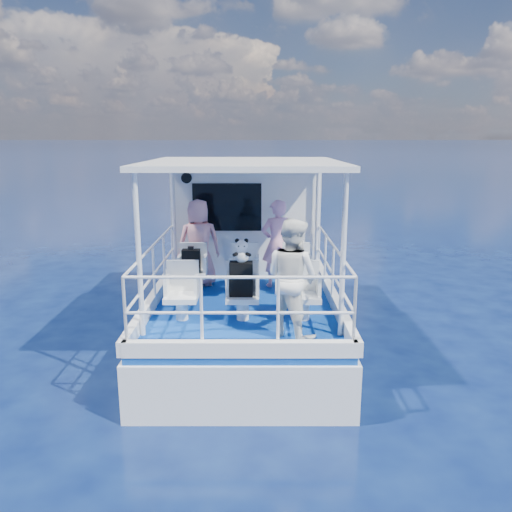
{
  "coord_description": "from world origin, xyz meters",
  "views": [
    {
      "loc": [
        0.2,
        -8.1,
        3.52
      ],
      "look_at": [
        0.2,
        -0.4,
        1.7
      ],
      "focal_mm": 35.0,
      "sensor_mm": 36.0,
      "label": 1
    }
  ],
  "objects": [
    {
      "name": "seat_center_fwd",
      "position": [
        0.0,
        0.2,
        1.09
      ],
      "size": [
        0.48,
        0.46,
        0.38
      ],
      "primitive_type": "cube",
      "color": "white",
      "rests_on": "deck"
    },
    {
      "name": "canopy",
      "position": [
        0.0,
        -0.2,
        3.14
      ],
      "size": [
        3.0,
        3.2,
        0.08
      ],
      "primitive_type": "cube",
      "color": "white",
      "rests_on": "cabin"
    },
    {
      "name": "backpack_port",
      "position": [
        -0.91,
        0.17,
        1.48
      ],
      "size": [
        0.3,
        0.17,
        0.4
      ],
      "primitive_type": "cube",
      "color": "black",
      "rests_on": "seat_port_fwd"
    },
    {
      "name": "canopy_posts",
      "position": [
        0.0,
        -0.25,
        2.0
      ],
      "size": [
        2.77,
        2.97,
        2.2
      ],
      "color": "white",
      "rests_on": "deck"
    },
    {
      "name": "deck",
      "position": [
        0.0,
        1.0,
        0.85
      ],
      "size": [
        2.9,
        6.9,
        0.1
      ],
      "primitive_type": "cube",
      "color": "navy",
      "rests_on": "hull"
    },
    {
      "name": "seat_stbd_aft",
      "position": [
        0.9,
        -1.1,
        1.09
      ],
      "size": [
        0.48,
        0.46,
        0.38
      ],
      "primitive_type": "cube",
      "color": "white",
      "rests_on": "deck"
    },
    {
      "name": "seat_port_aft",
      "position": [
        -0.9,
        -1.1,
        1.09
      ],
      "size": [
        0.48,
        0.46,
        0.38
      ],
      "primitive_type": "cube",
      "color": "white",
      "rests_on": "deck"
    },
    {
      "name": "cabin",
      "position": [
        0.0,
        2.3,
        2.0
      ],
      "size": [
        2.85,
        2.0,
        2.2
      ],
      "primitive_type": "cube",
      "color": "white",
      "rests_on": "deck"
    },
    {
      "name": "seat_port_fwd",
      "position": [
        -0.9,
        0.2,
        1.09
      ],
      "size": [
        0.48,
        0.46,
        0.38
      ],
      "primitive_type": "cube",
      "color": "white",
      "rests_on": "deck"
    },
    {
      "name": "seat_center_aft",
      "position": [
        0.0,
        -1.1,
        1.09
      ],
      "size": [
        0.48,
        0.46,
        0.38
      ],
      "primitive_type": "cube",
      "color": "white",
      "rests_on": "deck"
    },
    {
      "name": "passenger_port_fwd",
      "position": [
        -0.83,
        0.66,
        1.69
      ],
      "size": [
        0.67,
        0.55,
        1.58
      ],
      "primitive_type": "imported",
      "rotation": [
        0.0,
        0.0,
        3.39
      ],
      "color": "pink",
      "rests_on": "deck"
    },
    {
      "name": "backpack_center",
      "position": [
        -0.02,
        -1.13,
        1.53
      ],
      "size": [
        0.34,
        0.19,
        0.5
      ],
      "primitive_type": "cube",
      "color": "black",
      "rests_on": "seat_center_aft"
    },
    {
      "name": "panda",
      "position": [
        -0.01,
        -1.14,
        1.96
      ],
      "size": [
        0.22,
        0.19,
        0.34
      ],
      "primitive_type": null,
      "color": "silver",
      "rests_on": "backpack_center"
    },
    {
      "name": "railings",
      "position": [
        0.0,
        -0.58,
        1.4
      ],
      "size": [
        2.84,
        3.59,
        1.0
      ],
      "primitive_type": null,
      "color": "white",
      "rests_on": "deck"
    },
    {
      "name": "compact_camera",
      "position": [
        -0.91,
        0.16,
        1.71
      ],
      "size": [
        0.1,
        0.06,
        0.06
      ],
      "primitive_type": "cube",
      "color": "black",
      "rests_on": "backpack_port"
    },
    {
      "name": "ground",
      "position": [
        0.0,
        0.0,
        0.0
      ],
      "size": [
        2000.0,
        2000.0,
        0.0
      ],
      "primitive_type": "plane",
      "color": "#08133C",
      "rests_on": "ground"
    },
    {
      "name": "hull",
      "position": [
        0.0,
        1.0,
        0.0
      ],
      "size": [
        3.0,
        7.0,
        1.6
      ],
      "primitive_type": "cube",
      "color": "white",
      "rests_on": "ground"
    },
    {
      "name": "seat_stbd_fwd",
      "position": [
        0.9,
        0.2,
        1.09
      ],
      "size": [
        0.48,
        0.46,
        0.38
      ],
      "primitive_type": "cube",
      "color": "white",
      "rests_on": "deck"
    },
    {
      "name": "passenger_stbd_fwd",
      "position": [
        0.57,
        0.62,
        1.69
      ],
      "size": [
        0.66,
        0.53,
        1.57
      ],
      "primitive_type": "imported",
      "rotation": [
        0.0,
        0.0,
        3.44
      ],
      "color": "pink",
      "rests_on": "deck"
    },
    {
      "name": "passenger_stbd_aft",
      "position": [
        0.68,
        -1.68,
        1.71
      ],
      "size": [
        0.99,
        0.98,
        1.61
      ],
      "primitive_type": "imported",
      "rotation": [
        0.0,
        0.0,
        2.38
      ],
      "color": "white",
      "rests_on": "deck"
    }
  ]
}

